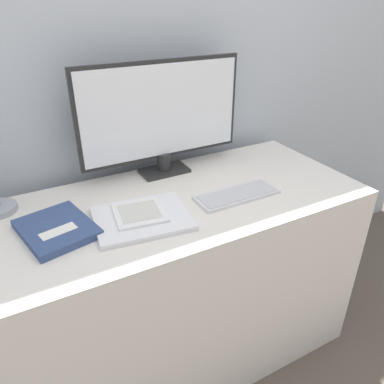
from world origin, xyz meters
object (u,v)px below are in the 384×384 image
monitor (162,116)px  notebook (57,229)px  laptop (142,218)px  keyboard (237,195)px  ereader (139,213)px

monitor → notebook: bearing=-153.0°
laptop → notebook: 0.26m
keyboard → laptop: bearing=178.0°
laptop → ereader: (-0.00, 0.01, 0.01)m
monitor → notebook: size_ratio=2.39×
laptop → ereader: ereader is taller
monitor → notebook: monitor is taller
keyboard → ereader: ereader is taller
keyboard → notebook: notebook is taller
notebook → laptop: bearing=-13.7°
laptop → notebook: notebook is taller
laptop → ereader: size_ratio=1.79×
keyboard → ereader: (-0.36, 0.03, 0.02)m
monitor → laptop: bearing=-125.7°
ereader → notebook: 0.25m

